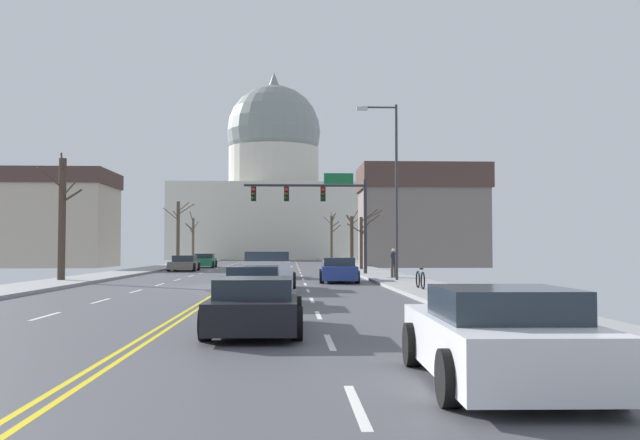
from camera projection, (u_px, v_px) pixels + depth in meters
The scene contains 22 objects.
ground at pixel (229, 286), 31.54m from camera, with size 20.00×180.00×0.20m.
signal_gantry at pixel (321, 201), 44.40m from camera, with size 7.91×0.41×6.45m.
street_lamp_right at pixel (392, 178), 35.37m from camera, with size 2.12×0.24×8.99m.
capitol_building at pixel (274, 190), 115.67m from camera, with size 32.64×19.65×31.50m.
sedan_near_00 at pixel (272, 267), 41.00m from camera, with size 2.12×4.62×1.28m.
sedan_near_01 at pixel (339, 270), 35.63m from camera, with size 2.12×4.58×1.27m.
pickup_truck_near_02 at pixel (267, 272), 29.11m from camera, with size 2.42×5.79×1.60m.
sedan_near_03 at pixel (254, 286), 21.43m from camera, with size 1.94×4.43×1.19m.
sedan_near_04 at pixel (255, 306), 14.37m from camera, with size 1.97×4.62×1.14m.
sedan_near_05 at pixel (499, 338), 8.87m from camera, with size 2.11×4.32×1.25m.
sedan_oncoming_00 at pixel (184, 264), 53.52m from camera, with size 2.09×4.44×1.20m.
sedan_oncoming_01 at pixel (204, 261), 63.20m from camera, with size 2.09×4.50×1.26m.
flank_building_00 at pixel (62, 218), 64.86m from camera, with size 9.38×8.64×9.02m.
flank_building_01 at pixel (421, 216), 65.67m from camera, with size 11.76×8.15×9.54m.
bare_tree_00 at pixel (352, 239), 69.93m from camera, with size 1.53×1.31×5.50m.
bare_tree_01 at pixel (62, 217), 35.40m from camera, with size 2.12×1.32×6.39m.
bare_tree_02 at pixel (362, 239), 53.85m from camera, with size 2.82×1.30×4.65m.
bare_tree_03 at pixel (178, 232), 65.85m from camera, with size 3.00×1.97×6.11m.
bare_tree_04 at pixel (332, 237), 86.25m from camera, with size 2.16×1.93×6.04m.
bare_tree_05 at pixel (193, 238), 83.46m from camera, with size 1.88×2.41×6.05m.
pedestrian_00 at pixel (394, 261), 38.30m from camera, with size 0.35×0.34×1.60m.
bicycle_parked at pixel (420, 280), 27.68m from camera, with size 0.12×1.77×0.85m.
Camera 1 is at (2.76, -31.79, 1.74)m, focal length 38.84 mm.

